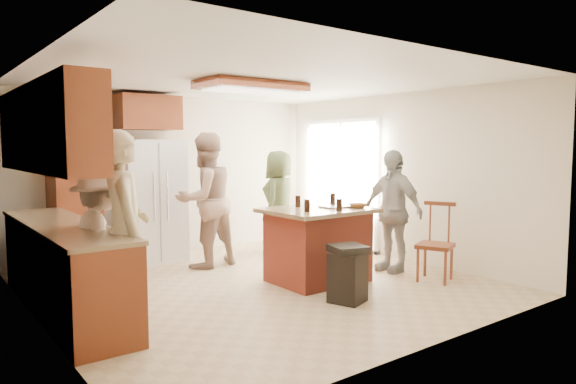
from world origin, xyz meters
TOP-DOWN VIEW (x-y plane):
  - room_shell at (4.37, 1.64)m, footprint 8.00×5.20m
  - person_front_left at (-1.88, -0.54)m, footprint 0.62×0.76m
  - person_behind_left at (-0.08, 1.29)m, footprint 1.00×0.70m
  - person_behind_right at (1.40, 1.53)m, footprint 0.96×0.87m
  - person_side_right at (1.84, -0.47)m, footprint 0.51×0.98m
  - person_counter at (-1.95, -0.06)m, footprint 0.47×0.98m
  - left_cabinetry at (-2.24, 0.40)m, footprint 0.64×3.00m
  - back_wall_units at (-1.33, 2.20)m, footprint 1.80×0.60m
  - refrigerator at (-0.55, 2.12)m, footprint 0.90×0.76m
  - kitchen_island at (0.66, -0.29)m, footprint 1.28×1.03m
  - island_items at (0.89, -0.39)m, footprint 0.94×0.68m
  - trash_bin at (0.35, -1.16)m, footprint 0.44×0.44m
  - spindle_chair at (1.88, -1.17)m, footprint 0.55×0.55m

SIDE VIEW (x-z plane):
  - trash_bin at x=0.35m, z-range 0.00..0.63m
  - spindle_chair at x=1.88m, z-range -0.04..0.95m
  - kitchen_island at x=0.66m, z-range 0.01..0.94m
  - person_counter at x=-1.95m, z-range 0.00..1.49m
  - person_behind_right at x=1.40m, z-range 0.00..1.64m
  - person_side_right at x=1.84m, z-range 0.00..1.66m
  - room_shell at x=4.37m, z-range -1.63..3.37m
  - refrigerator at x=-0.55m, z-range 0.00..1.80m
  - person_front_left at x=-1.88m, z-range 0.00..1.85m
  - person_behind_left at x=-0.08m, z-range 0.00..1.90m
  - left_cabinetry at x=-2.24m, z-range -0.19..2.11m
  - island_items at x=0.89m, z-range 0.90..1.05m
  - back_wall_units at x=-1.33m, z-range 0.15..2.60m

